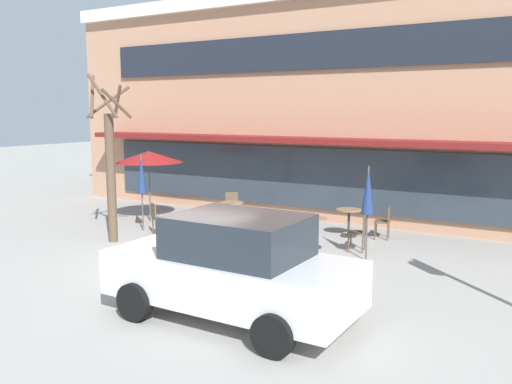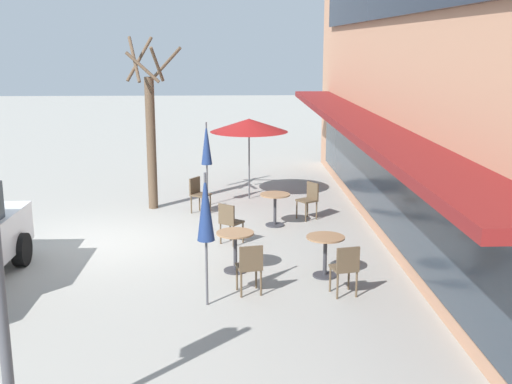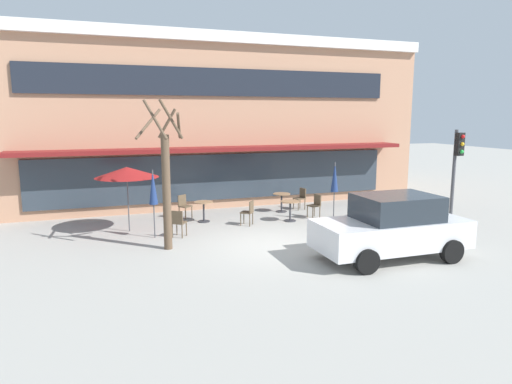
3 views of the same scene
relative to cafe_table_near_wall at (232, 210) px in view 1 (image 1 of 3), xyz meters
The scene contains 15 objects.
ground_plane 4.02m from the cafe_table_near_wall, 71.58° to the right, with size 80.00×80.00×0.00m, color #9E9B93.
building_facade 7.03m from the cafe_table_near_wall, 78.46° to the left, with size 18.89×9.10×7.24m.
cafe_table_near_wall is the anchor object (origin of this frame).
cafe_table_streetside 3.20m from the cafe_table_near_wall, 17.23° to the right, with size 0.70×0.70×0.76m.
cafe_table_by_tree 3.46m from the cafe_table_near_wall, 11.41° to the left, with size 0.70×0.70×0.76m.
patio_umbrella_green_folded 2.81m from the cafe_table_near_wall, 140.43° to the right, with size 0.28×0.28×2.20m.
patio_umbrella_cream_folded 3.14m from the cafe_table_near_wall, 169.02° to the right, with size 2.10×2.10×2.20m.
patio_umbrella_corner_open 4.96m from the cafe_table_near_wall, 17.09° to the right, with size 0.28×0.28×2.20m.
cafe_chair_0 1.04m from the cafe_table_near_wall, 123.21° to the left, with size 0.55×0.55×0.89m.
cafe_chair_1 2.23m from the cafe_table_near_wall, 124.33° to the right, with size 0.56×0.56×0.89m.
cafe_chair_2 4.43m from the cafe_table_near_wall, 11.54° to the left, with size 0.47×0.47×0.89m.
cafe_chair_3 1.75m from the cafe_table_near_wall, 37.09° to the right, with size 0.56×0.56×0.89m.
cafe_chair_4 4.27m from the cafe_table_near_wall, ahead, with size 0.47×0.47×0.89m.
parked_sedan 7.12m from the cafe_table_near_wall, 56.70° to the right, with size 4.22×2.05×1.76m.
street_tree 3.82m from the cafe_table_near_wall, 120.32° to the right, with size 1.37×1.42×4.34m.
Camera 1 is at (7.34, -9.38, 3.42)m, focal length 38.00 mm.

